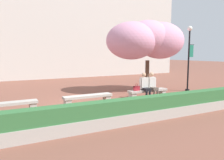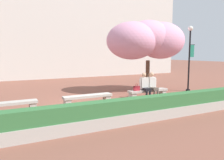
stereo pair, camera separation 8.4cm
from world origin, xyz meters
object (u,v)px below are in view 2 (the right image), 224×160
object	(u,v)px
handbag	(137,88)
lamp_post_with_banner	(190,52)
stone_bench_center	(148,92)
cherry_tree_main	(146,40)
stone_bench_west_end	(7,106)
stone_bench_near_west	(88,98)
person_seated_left	(145,85)
person_seated_right	(153,84)

from	to	relation	value
handbag	lamp_post_with_banner	bearing A→B (deg)	9.79
stone_bench_center	handbag	size ratio (longest dim) A/B	6.30
handbag	cherry_tree_main	distance (m)	3.28
stone_bench_west_end	handbag	size ratio (longest dim) A/B	6.30
stone_bench_near_west	lamp_post_with_banner	size ratio (longest dim) A/B	0.57
person_seated_left	cherry_tree_main	xyz separation A→B (m)	(1.18, 1.60, 2.25)
stone_bench_near_west	person_seated_left	world-z (taller)	person_seated_left
stone_bench_near_west	person_seated_right	xyz separation A→B (m)	(3.35, -0.05, 0.39)
stone_bench_near_west	person_seated_left	distance (m)	2.92
stone_bench_center	person_seated_left	world-z (taller)	person_seated_left
stone_bench_center	handbag	world-z (taller)	handbag
person_seated_right	handbag	xyz separation A→B (m)	(-0.91, 0.03, -0.12)
stone_bench_center	handbag	bearing A→B (deg)	-177.84
handbag	lamp_post_with_banner	xyz separation A→B (m)	(4.05, 0.70, 1.69)
stone_bench_west_end	stone_bench_center	bearing A→B (deg)	0.00
stone_bench_near_west	cherry_tree_main	bearing A→B (deg)	20.85
stone_bench_west_end	person_seated_right	bearing A→B (deg)	-0.47
person_seated_left	cherry_tree_main	distance (m)	3.01
person_seated_left	person_seated_right	world-z (taller)	same
stone_bench_center	person_seated_right	bearing A→B (deg)	-13.28
stone_bench_west_end	stone_bench_center	xyz separation A→B (m)	(6.25, 0.00, 0.00)
person_seated_left	handbag	world-z (taller)	person_seated_left
stone_bench_west_end	lamp_post_with_banner	xyz separation A→B (m)	(9.62, 0.67, 1.95)
stone_bench_center	lamp_post_with_banner	distance (m)	3.95
stone_bench_west_end	stone_bench_near_west	bearing A→B (deg)	0.00
stone_bench_near_west	cherry_tree_main	xyz separation A→B (m)	(4.07, 1.55, 2.64)
person_seated_right	lamp_post_with_banner	world-z (taller)	lamp_post_with_banner
handbag	cherry_tree_main	world-z (taller)	cherry_tree_main
stone_bench_near_west	cherry_tree_main	world-z (taller)	cherry_tree_main
stone_bench_center	handbag	xyz separation A→B (m)	(-0.68, -0.03, 0.27)
handbag	cherry_tree_main	size ratio (longest dim) A/B	0.07
stone_bench_center	person_seated_right	xyz separation A→B (m)	(0.23, -0.05, 0.39)
stone_bench_center	cherry_tree_main	size ratio (longest dim) A/B	0.47
person_seated_right	stone_bench_near_west	bearing A→B (deg)	179.09
handbag	person_seated_left	bearing A→B (deg)	-3.56
stone_bench_near_west	lamp_post_with_banner	xyz separation A→B (m)	(6.49, 0.67, 1.95)
stone_bench_west_end	handbag	xyz separation A→B (m)	(5.57, -0.03, 0.27)
stone_bench_near_west	cherry_tree_main	distance (m)	5.09
lamp_post_with_banner	handbag	bearing A→B (deg)	-170.21
stone_bench_center	person_seated_left	bearing A→B (deg)	-167.05
person_seated_right	lamp_post_with_banner	xyz separation A→B (m)	(3.14, 0.73, 1.57)
person_seated_left	cherry_tree_main	world-z (taller)	cherry_tree_main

